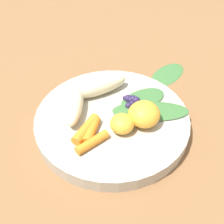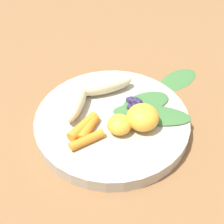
{
  "view_description": "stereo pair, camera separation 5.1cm",
  "coord_description": "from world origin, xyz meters",
  "px_view_note": "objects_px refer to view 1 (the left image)",
  "views": [
    {
      "loc": [
        0.35,
        -0.1,
        0.39
      ],
      "look_at": [
        0.0,
        0.0,
        0.04
      ],
      "focal_mm": 46.47,
      "sensor_mm": 36.0,
      "label": 1
    },
    {
      "loc": [
        0.36,
        -0.05,
        0.39
      ],
      "look_at": [
        0.0,
        0.0,
        0.04
      ],
      "focal_mm": 46.47,
      "sensor_mm": 36.0,
      "label": 2
    }
  ],
  "objects_px": {
    "bowl": "(112,121)",
    "orange_segment_near": "(144,114)",
    "banana_peeled_right": "(99,86)",
    "kale_leaf_stray": "(168,74)",
    "banana_peeled_left": "(74,102)"
  },
  "relations": [
    {
      "from": "banana_peeled_right",
      "to": "orange_segment_near",
      "type": "height_order",
      "value": "orange_segment_near"
    },
    {
      "from": "banana_peeled_right",
      "to": "orange_segment_near",
      "type": "distance_m",
      "value": 0.11
    },
    {
      "from": "bowl",
      "to": "orange_segment_near",
      "type": "distance_m",
      "value": 0.07
    },
    {
      "from": "bowl",
      "to": "banana_peeled_left",
      "type": "height_order",
      "value": "banana_peeled_left"
    },
    {
      "from": "banana_peeled_right",
      "to": "orange_segment_near",
      "type": "xyz_separation_m",
      "value": [
        0.1,
        0.06,
        0.0
      ]
    },
    {
      "from": "bowl",
      "to": "banana_peeled_right",
      "type": "xyz_separation_m",
      "value": [
        -0.07,
        -0.01,
        0.03
      ]
    },
    {
      "from": "kale_leaf_stray",
      "to": "banana_peeled_left",
      "type": "bearing_deg",
      "value": 166.1
    },
    {
      "from": "bowl",
      "to": "banana_peeled_right",
      "type": "bearing_deg",
      "value": -173.99
    },
    {
      "from": "banana_peeled_left",
      "to": "orange_segment_near",
      "type": "xyz_separation_m",
      "value": [
        0.07,
        0.11,
        0.0
      ]
    },
    {
      "from": "bowl",
      "to": "orange_segment_near",
      "type": "relative_size",
      "value": 5.05
    },
    {
      "from": "orange_segment_near",
      "to": "banana_peeled_left",
      "type": "bearing_deg",
      "value": -120.86
    },
    {
      "from": "orange_segment_near",
      "to": "kale_leaf_stray",
      "type": "relative_size",
      "value": 0.52
    },
    {
      "from": "banana_peeled_right",
      "to": "kale_leaf_stray",
      "type": "height_order",
      "value": "banana_peeled_right"
    },
    {
      "from": "orange_segment_near",
      "to": "banana_peeled_right",
      "type": "bearing_deg",
      "value": -150.5
    },
    {
      "from": "bowl",
      "to": "orange_segment_near",
      "type": "xyz_separation_m",
      "value": [
        0.03,
        0.05,
        0.03
      ]
    }
  ]
}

